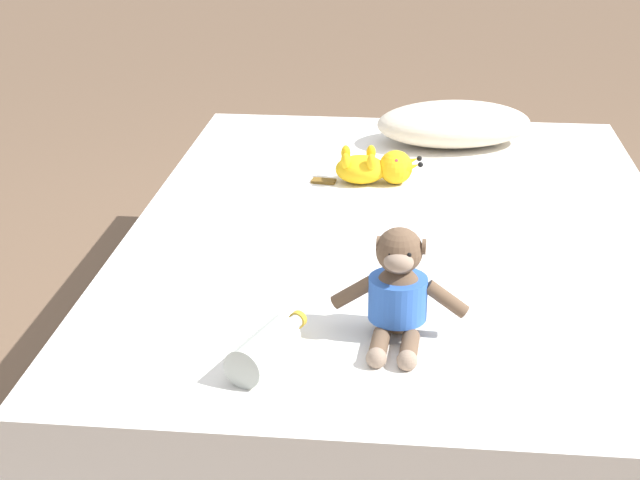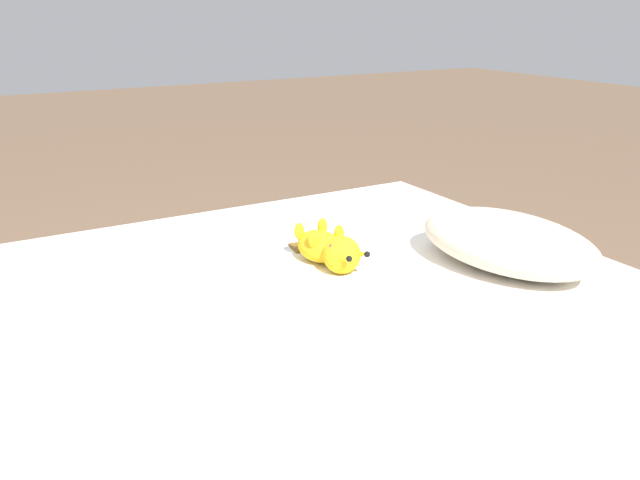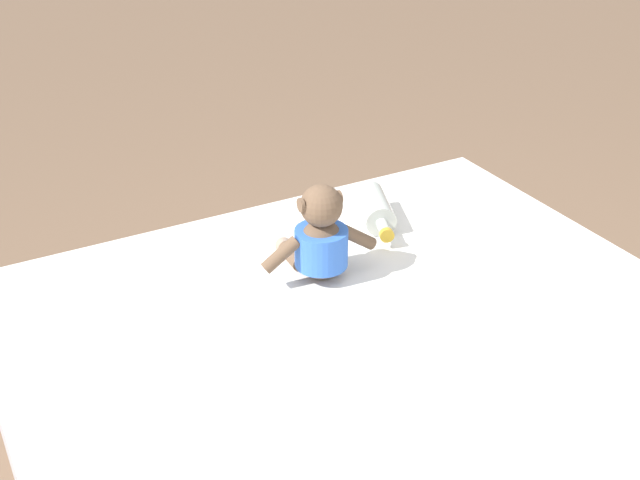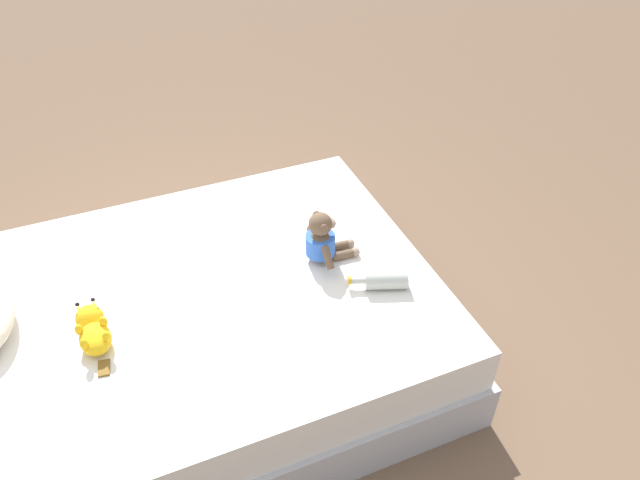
% 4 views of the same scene
% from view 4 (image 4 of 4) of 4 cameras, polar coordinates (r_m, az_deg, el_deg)
% --- Properties ---
extents(ground_plane, '(16.00, 16.00, 0.00)m').
position_cam_4_polar(ground_plane, '(2.72, -12.13, -11.95)').
color(ground_plane, brown).
extents(bed, '(1.47, 2.08, 0.44)m').
position_cam_4_polar(bed, '(2.56, -12.79, -8.95)').
color(bed, '#B2B2B7').
rests_on(bed, ground_plane).
extents(plush_monkey, '(0.29, 0.23, 0.24)m').
position_cam_4_polar(plush_monkey, '(2.45, 0.24, -0.01)').
color(plush_monkey, brown).
rests_on(plush_monkey, bed).
extents(plush_yellow_creature, '(0.33, 0.12, 0.10)m').
position_cam_4_polar(plush_yellow_creature, '(2.31, -20.79, -7.95)').
color(plush_yellow_creature, yellow).
rests_on(plush_yellow_creature, bed).
extents(glass_bottle, '(0.14, 0.24, 0.08)m').
position_cam_4_polar(glass_bottle, '(2.37, 6.13, -3.76)').
color(glass_bottle, '#B7BCB2').
rests_on(glass_bottle, bed).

